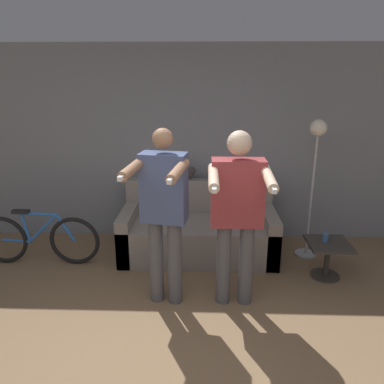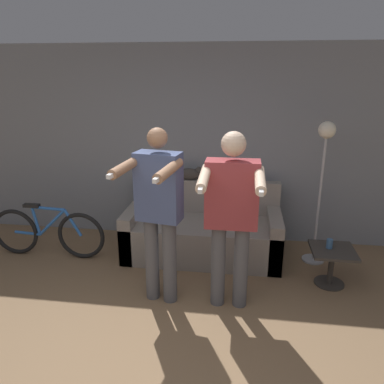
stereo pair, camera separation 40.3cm
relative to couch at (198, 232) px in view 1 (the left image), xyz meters
The scene contains 9 objects.
wall_back 1.19m from the couch, 112.32° to the left, with size 10.00×0.05×2.60m.
couch is the anchor object (origin of this frame).
person_left 1.33m from the couch, 106.31° to the right, with size 0.57×0.73×1.77m.
person_right 1.35m from the couch, 70.52° to the right, with size 0.56×0.67×1.75m.
cat 0.79m from the couch, 123.19° to the left, with size 0.44×0.12×0.18m.
floor_lamp 1.70m from the couch, ahead, with size 0.27×0.27×1.72m.
side_table 1.56m from the couch, 19.65° to the right, with size 0.46×0.46×0.42m.
cup 1.53m from the couch, 19.16° to the right, with size 0.07×0.07×0.10m.
bicycle 1.96m from the couch, behind, with size 1.49×0.07×0.69m.
Camera 1 is at (0.30, -2.14, 2.25)m, focal length 35.00 mm.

